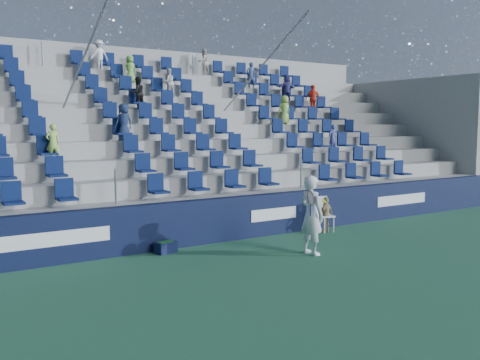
# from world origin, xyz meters

# --- Properties ---
(ground) EXTENTS (70.00, 70.00, 0.00)m
(ground) POSITION_xyz_m (0.00, 0.00, 0.00)
(ground) COLOR #2A6343
(ground) RESTS_ON ground
(sponsor_wall) EXTENTS (24.00, 0.32, 1.20)m
(sponsor_wall) POSITION_xyz_m (0.00, 3.15, 0.60)
(sponsor_wall) COLOR #0D1433
(sponsor_wall) RESTS_ON ground
(grandstand) EXTENTS (24.00, 8.17, 6.63)m
(grandstand) POSITION_xyz_m (0.00, 8.24, 2.14)
(grandstand) COLOR #A5A5A0
(grandstand) RESTS_ON ground
(tennis_player) EXTENTS (0.69, 0.74, 1.96)m
(tennis_player) POSITION_xyz_m (0.91, 0.68, 0.98)
(tennis_player) COLOR white
(tennis_player) RESTS_ON ground
(line_judge_chair) EXTENTS (0.54, 0.55, 1.05)m
(line_judge_chair) POSITION_xyz_m (3.06, 2.66, 0.60)
(line_judge_chair) COLOR white
(line_judge_chair) RESTS_ON ground
(line_judge) EXTENTS (0.67, 0.42, 1.06)m
(line_judge) POSITION_xyz_m (3.06, 2.50, 0.53)
(line_judge) COLOR tan
(line_judge) RESTS_ON ground
(ball_bin) EXTENTS (0.56, 0.42, 0.29)m
(ball_bin) POSITION_xyz_m (-2.05, 2.75, 0.16)
(ball_bin) COLOR #10173C
(ball_bin) RESTS_ON ground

